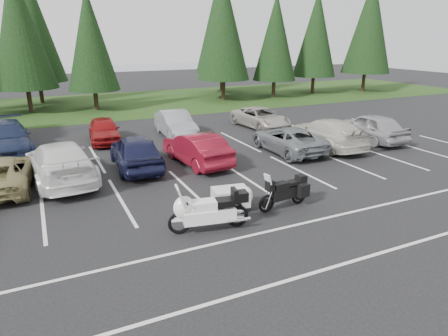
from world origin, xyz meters
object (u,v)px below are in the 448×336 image
Objects in this scene: car_near_5 at (196,148)px; car_near_7 at (326,133)px; car_near_2 at (2,173)px; car_far_3 at (176,124)px; car_far_2 at (104,130)px; car_near_4 at (136,151)px; car_far_1 at (6,139)px; touring_motorcycle at (209,207)px; car_near_6 at (288,139)px; car_near_8 at (370,127)px; cargo_trailer at (231,199)px; car_near_3 at (60,162)px; adventure_motorcycle at (284,189)px; car_far_4 at (261,118)px.

car_near_7 reaches higher than car_near_5.
car_far_3 reaches higher than car_near_2.
car_near_5 reaches higher than car_near_2.
car_near_4 is at bearing -79.93° from car_far_2.
car_far_1 reaches higher than touring_motorcycle.
car_far_2 is 4.21m from car_far_3.
car_far_1 is 1.39× the size of car_far_2.
car_near_6 reaches higher than car_near_2.
car_near_8 is (10.87, -0.17, 0.06)m from car_near_5.
car_near_2 is at bearing 151.37° from cargo_trailer.
car_near_3 is at bearing -172.23° from car_near_2.
car_far_1 is at bearing -176.75° from car_far_3.
car_near_4 is 7.68m from adventure_motorcycle.
car_near_5 reaches higher than car_near_6.
car_near_6 is at bearing 172.56° from car_near_5.
touring_motorcycle is at bearing 65.60° from car_near_5.
touring_motorcycle is 1.73m from cargo_trailer.
touring_motorcycle is at bearing 113.88° from car_near_3.
car_far_4 is at bearing -53.35° from car_near_8.
car_near_7 is (10.43, -0.71, -0.02)m from car_near_4.
car_far_3 is at bearing -1.53° from car_far_2.
car_far_1 is at bearing -40.61° from car_near_4.
car_near_8 reaches higher than car_far_2.
car_near_8 is 0.84× the size of car_far_1.
car_near_4 reaches higher than car_near_7.
car_near_4 is 5.71m from car_far_2.
car_near_8 is at bearing -21.81° from car_far_1.
car_near_3 is at bearing 1.33° from car_near_8.
car_near_5 is 1.12× the size of car_far_2.
car_near_4 is 10.46m from car_near_7.
adventure_motorcycle is (-4.29, -6.09, 0.03)m from car_near_6.
car_near_6 is 1.02× the size of car_near_8.
adventure_motorcycle reaches higher than cargo_trailer.
car_far_3 is 11.48m from cargo_trailer.
car_near_4 reaches higher than car_near_5.
car_near_4 is 1.03× the size of car_near_5.
car_near_7 is at bearing -37.95° from car_far_3.
car_far_3 is at bearing -28.00° from car_near_8.
car_near_4 reaches higher than touring_motorcycle.
car_far_1 is (-13.42, 5.86, 0.15)m from car_near_6.
car_near_2 is 19.14m from car_near_8.
cargo_trailer is (1.86, -6.14, -0.40)m from car_near_4.
touring_motorcycle reaches higher than cargo_trailer.
car_far_1 reaches higher than adventure_motorcycle.
car_near_3 reaches higher than touring_motorcycle.
car_near_5 is 2.59× the size of cargo_trailer.
car_far_3 is (0.89, 5.72, 0.01)m from car_near_5.
car_near_5 is 0.85× the size of car_near_7.
car_near_6 is 1.71× the size of touring_motorcycle.
car_near_4 reaches higher than car_far_3.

